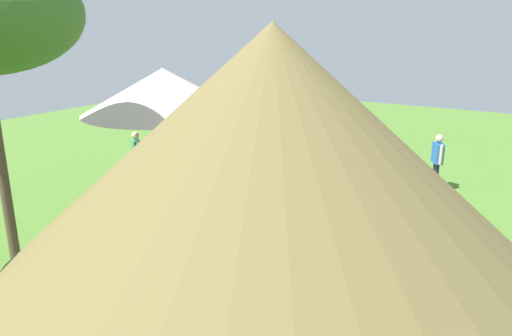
# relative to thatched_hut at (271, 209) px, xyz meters

# --- Properties ---
(ground_plane) EXTENTS (36.00, 36.00, 0.00)m
(ground_plane) POSITION_rel_thatched_hut_xyz_m (2.67, -6.35, -2.53)
(ground_plane) COLOR #4E7A2D
(thatched_hut) EXTENTS (6.28, 6.28, 4.63)m
(thatched_hut) POSITION_rel_thatched_hut_xyz_m (0.00, 0.00, 0.00)
(thatched_hut) COLOR beige
(thatched_hut) RESTS_ON ground_plane
(shade_umbrella) EXTENTS (4.08, 4.08, 3.56)m
(shade_umbrella) POSITION_rel_thatched_hut_xyz_m (5.66, -4.48, 0.47)
(shade_umbrella) COLOR #51302B
(shade_umbrella) RESTS_ON ground_plane
(patio_dining_table) EXTENTS (1.43, 1.02, 0.74)m
(patio_dining_table) POSITION_rel_thatched_hut_xyz_m (5.66, -4.48, -1.86)
(patio_dining_table) COLOR silver
(patio_dining_table) RESTS_ON ground_plane
(patio_chair_near_lawn) EXTENTS (0.60, 0.60, 0.90)m
(patio_chair_near_lawn) POSITION_rel_thatched_hut_xyz_m (6.64, -3.73, -2.01)
(patio_chair_near_lawn) COLOR silver
(patio_chair_near_lawn) RESTS_ON ground_plane
(patio_chair_east_end) EXTENTS (0.59, 0.60, 0.90)m
(patio_chair_east_end) POSITION_rel_thatched_hut_xyz_m (4.62, -5.14, -2.01)
(patio_chair_east_end) COLOR white
(patio_chair_east_end) RESTS_ON ground_plane
(guest_beside_umbrella) EXTENTS (0.51, 0.41, 1.62)m
(guest_beside_umbrella) POSITION_rel_thatched_hut_xyz_m (7.50, -5.20, -1.55)
(guest_beside_umbrella) COLOR black
(guest_beside_umbrella) RESTS_ON ground_plane
(guest_behind_table) EXTENTS (0.54, 0.31, 1.55)m
(guest_behind_table) POSITION_rel_thatched_hut_xyz_m (6.86, -5.90, -1.60)
(guest_behind_table) COLOR black
(guest_behind_table) RESTS_ON ground_plane
(standing_watcher) EXTENTS (0.40, 0.52, 1.64)m
(standing_watcher) POSITION_rel_thatched_hut_xyz_m (-0.07, -9.34, -1.54)
(standing_watcher) COLOR black
(standing_watcher) RESTS_ON ground_plane
(striped_lounge_chair) EXTENTS (0.89, 0.66, 0.60)m
(striped_lounge_chair) POSITION_rel_thatched_hut_xyz_m (-0.29, -5.44, -2.27)
(striped_lounge_chair) COLOR #CE4847
(striped_lounge_chair) RESTS_ON ground_plane
(zebra_nearest_camera) EXTENTS (1.71, 1.73, 1.49)m
(zebra_nearest_camera) POSITION_rel_thatched_hut_xyz_m (2.26, -6.46, -1.58)
(zebra_nearest_camera) COLOR silver
(zebra_nearest_camera) RESTS_ON ground_plane
(zebra_by_umbrella) EXTENTS (1.66, 1.92, 1.53)m
(zebra_by_umbrella) POSITION_rel_thatched_hut_xyz_m (3.62, -3.38, -1.53)
(zebra_by_umbrella) COLOR silver
(zebra_by_umbrella) RESTS_ON ground_plane
(zebra_toward_hut) EXTENTS (1.80, 1.75, 1.51)m
(zebra_toward_hut) POSITION_rel_thatched_hut_xyz_m (4.70, -8.38, -1.55)
(zebra_toward_hut) COLOR silver
(zebra_toward_hut) RESTS_ON ground_plane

